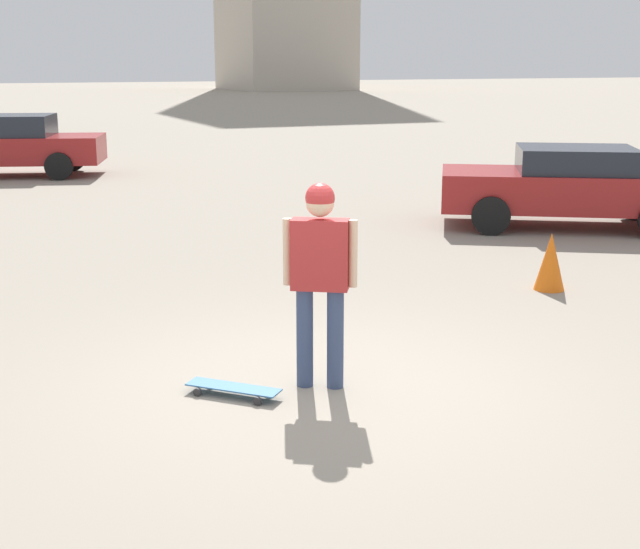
% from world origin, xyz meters
% --- Properties ---
extents(ground_plane, '(220.00, 220.00, 0.00)m').
position_xyz_m(ground_plane, '(0.00, 0.00, 0.00)').
color(ground_plane, gray).
extents(person, '(0.41, 0.54, 1.74)m').
position_xyz_m(person, '(0.00, 0.00, 1.05)').
color(person, '#38476B').
rests_on(person, ground_plane).
extents(skateboard, '(0.71, 0.71, 0.08)m').
position_xyz_m(skateboard, '(0.07, 0.75, 0.07)').
color(skateboard, '#336693').
rests_on(skateboard, ground_plane).
extents(car_parked_near, '(3.61, 4.42, 1.32)m').
position_xyz_m(car_parked_near, '(5.24, -6.70, 0.70)').
color(car_parked_near, maroon).
rests_on(car_parked_near, ground_plane).
extents(car_parked_far, '(3.07, 4.90, 1.45)m').
position_xyz_m(car_parked_far, '(15.97, 1.35, 0.75)').
color(car_parked_far, maroon).
rests_on(car_parked_far, ground_plane).
extents(traffic_cone, '(0.37, 0.37, 0.70)m').
position_xyz_m(traffic_cone, '(1.93, -3.83, 0.35)').
color(traffic_cone, orange).
rests_on(traffic_cone, ground_plane).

